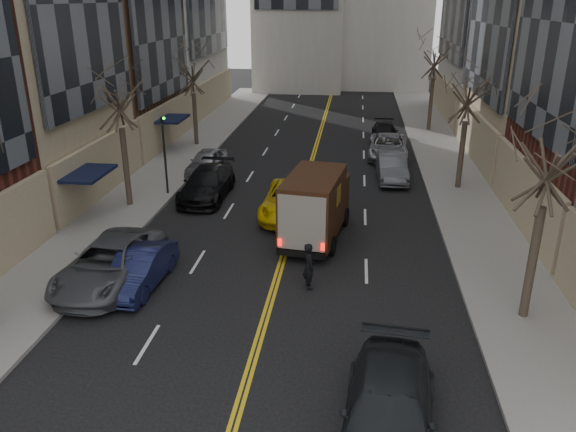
{
  "coord_description": "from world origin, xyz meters",
  "views": [
    {
      "loc": [
        2.78,
        -6.52,
        10.35
      ],
      "look_at": [
        0.3,
        14.09,
        2.2
      ],
      "focal_mm": 35.0,
      "sensor_mm": 36.0,
      "label": 1
    }
  ],
  "objects_px": {
    "ups_truck": "(316,206)",
    "pedestrian": "(309,266)",
    "taxi": "(290,200)",
    "observer_sedan": "(388,413)"
  },
  "relations": [
    {
      "from": "observer_sedan",
      "to": "pedestrian",
      "type": "bearing_deg",
      "value": 114.86
    },
    {
      "from": "taxi",
      "to": "pedestrian",
      "type": "height_order",
      "value": "pedestrian"
    },
    {
      "from": "ups_truck",
      "to": "pedestrian",
      "type": "height_order",
      "value": "ups_truck"
    },
    {
      "from": "observer_sedan",
      "to": "pedestrian",
      "type": "relative_size",
      "value": 3.16
    },
    {
      "from": "observer_sedan",
      "to": "ups_truck",
      "type": "bearing_deg",
      "value": 108.34
    },
    {
      "from": "observer_sedan",
      "to": "taxi",
      "type": "height_order",
      "value": "observer_sedan"
    },
    {
      "from": "ups_truck",
      "to": "observer_sedan",
      "type": "relative_size",
      "value": 1.03
    },
    {
      "from": "observer_sedan",
      "to": "taxi",
      "type": "xyz_separation_m",
      "value": [
        -4.21,
        15.1,
        -0.03
      ]
    },
    {
      "from": "ups_truck",
      "to": "taxi",
      "type": "relative_size",
      "value": 1.07
    },
    {
      "from": "taxi",
      "to": "pedestrian",
      "type": "distance_m",
      "value": 7.69
    }
  ]
}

